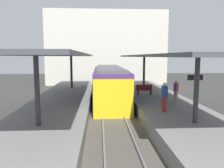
{
  "coord_description": "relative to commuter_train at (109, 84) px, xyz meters",
  "views": [
    {
      "loc": [
        -0.9,
        -15.16,
        4.25
      ],
      "look_at": [
        0.18,
        3.52,
        1.9
      ],
      "focal_mm": 35.14,
      "sensor_mm": 36.0,
      "label": 1
    }
  ],
  "objects": [
    {
      "name": "canopy_right",
      "position": [
        3.8,
        -3.28,
        2.53
      ],
      "size": [
        4.18,
        21.0,
        3.38
      ],
      "color": "#333335",
      "rests_on": "platform_right"
    },
    {
      "name": "ground_plane",
      "position": [
        0.0,
        -4.68,
        -1.73
      ],
      "size": [
        80.0,
        80.0,
        0.0
      ],
      "primitive_type": "plane",
      "color": "#383835"
    },
    {
      "name": "passenger_mid_platform",
      "position": [
        2.92,
        -7.33,
        0.17
      ],
      "size": [
        0.36,
        0.36,
        1.73
      ],
      "color": "maroon",
      "rests_on": "platform_right"
    },
    {
      "name": "station_building_backdrop",
      "position": [
        0.2,
        15.32,
        3.77
      ],
      "size": [
        18.0,
        6.0,
        11.0
      ],
      "primitive_type": "cube",
      "color": "beige",
      "rests_on": "ground_plane"
    },
    {
      "name": "rail_far_side",
      "position": [
        0.72,
        -4.68,
        -1.46
      ],
      "size": [
        0.08,
        28.0,
        0.14
      ],
      "primitive_type": "cube",
      "color": "slate",
      "rests_on": "track_ballast"
    },
    {
      "name": "track_ballast",
      "position": [
        0.0,
        -4.68,
        -1.63
      ],
      "size": [
        3.2,
        28.0,
        0.2
      ],
      "primitive_type": "cube",
      "color": "#59544C",
      "rests_on": "ground_plane"
    },
    {
      "name": "rail_near_side",
      "position": [
        -0.72,
        -4.68,
        -1.46
      ],
      "size": [
        0.08,
        28.0,
        0.14
      ],
      "primitive_type": "cube",
      "color": "slate",
      "rests_on": "track_ballast"
    },
    {
      "name": "platform_right",
      "position": [
        3.8,
        -4.68,
        -1.23
      ],
      "size": [
        4.4,
        28.0,
        1.0
      ],
      "primitive_type": "cube",
      "color": "gray",
      "rests_on": "ground_plane"
    },
    {
      "name": "commuter_train",
      "position": [
        0.0,
        0.0,
        0.0
      ],
      "size": [
        2.78,
        11.9,
        3.1
      ],
      "color": "#472D6B",
      "rests_on": "track_ballast"
    },
    {
      "name": "platform_sign",
      "position": [
        4.62,
        -7.56,
        0.9
      ],
      "size": [
        0.9,
        0.08,
        2.21
      ],
      "color": "#262628",
      "rests_on": "platform_right"
    },
    {
      "name": "canopy_left",
      "position": [
        -3.8,
        -3.28,
        2.6
      ],
      "size": [
        4.18,
        21.0,
        3.45
      ],
      "color": "#333335",
      "rests_on": "platform_left"
    },
    {
      "name": "platform_left",
      "position": [
        -3.8,
        -4.68,
        -1.23
      ],
      "size": [
        4.4,
        28.0,
        1.0
      ],
      "primitive_type": "cube",
      "color": "gray",
      "rests_on": "ground_plane"
    },
    {
      "name": "platform_bench",
      "position": [
        2.9,
        -1.56,
        -0.26
      ],
      "size": [
        1.4,
        0.41,
        0.86
      ],
      "color": "black",
      "rests_on": "platform_right"
    },
    {
      "name": "litter_bin",
      "position": [
        4.39,
        -2.68,
        -0.33
      ],
      "size": [
        0.44,
        0.44,
        0.8
      ],
      "primitive_type": "cylinder",
      "color": "#2D2D30",
      "rests_on": "platform_right"
    },
    {
      "name": "passenger_near_bench",
      "position": [
        4.53,
        -4.74,
        0.09
      ],
      "size": [
        0.36,
        0.36,
        1.58
      ],
      "color": "#998460",
      "rests_on": "platform_right"
    }
  ]
}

